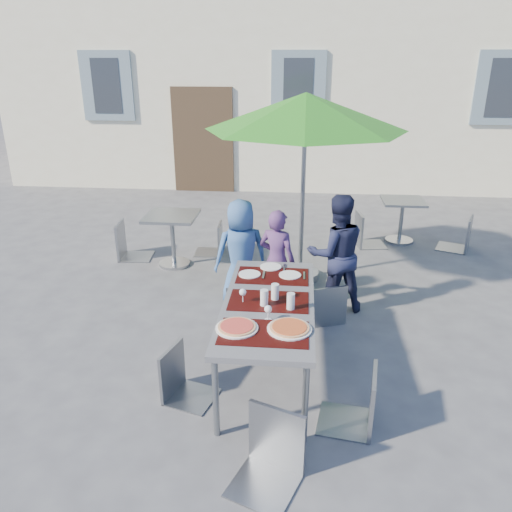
# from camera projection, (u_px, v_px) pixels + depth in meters

# --- Properties ---
(ground) EXTENTS (90.00, 90.00, 0.00)m
(ground) POSITION_uv_depth(u_px,v_px,m) (274.00, 428.00, 4.00)
(ground) COLOR #49494B
(ground) RESTS_ON ground
(dining_table) EXTENTS (0.80, 1.85, 0.76)m
(dining_table) POSITION_uv_depth(u_px,v_px,m) (269.00, 307.00, 4.44)
(dining_table) COLOR #46464B
(dining_table) RESTS_ON ground
(pizza_near_left) EXTENTS (0.34, 0.34, 0.03)m
(pizza_near_left) POSITION_uv_depth(u_px,v_px,m) (237.00, 327.00, 3.96)
(pizza_near_left) COLOR white
(pizza_near_left) RESTS_ON dining_table
(pizza_near_right) EXTENTS (0.36, 0.36, 0.03)m
(pizza_near_right) POSITION_uv_depth(u_px,v_px,m) (289.00, 328.00, 3.95)
(pizza_near_right) COLOR white
(pizza_near_right) RESTS_ON dining_table
(glassware) EXTENTS (0.49, 0.44, 0.15)m
(glassware) POSITION_uv_depth(u_px,v_px,m) (272.00, 298.00, 4.31)
(glassware) COLOR silver
(glassware) RESTS_ON dining_table
(place_settings) EXTENTS (0.66, 0.43, 0.01)m
(place_settings) POSITION_uv_depth(u_px,v_px,m) (270.00, 272.00, 5.00)
(place_settings) COLOR white
(place_settings) RESTS_ON dining_table
(child_0) EXTENTS (0.73, 0.59, 1.28)m
(child_0) POSITION_uv_depth(u_px,v_px,m) (241.00, 253.00, 5.81)
(child_0) COLOR #375E98
(child_0) RESTS_ON ground
(child_1) EXTENTS (0.52, 0.43, 1.21)m
(child_1) POSITION_uv_depth(u_px,v_px,m) (277.00, 261.00, 5.69)
(child_1) COLOR #533165
(child_1) RESTS_ON ground
(child_2) EXTENTS (0.74, 0.53, 1.39)m
(child_2) POSITION_uv_depth(u_px,v_px,m) (336.00, 254.00, 5.65)
(child_2) COLOR #1B1F3C
(child_2) RESTS_ON ground
(chair_0) EXTENTS (0.49, 0.49, 0.88)m
(chair_0) POSITION_uv_depth(u_px,v_px,m) (242.00, 279.00, 5.44)
(chair_0) COLOR gray
(chair_0) RESTS_ON ground
(chair_1) EXTENTS (0.62, 0.62, 1.06)m
(chair_1) POSITION_uv_depth(u_px,v_px,m) (286.00, 269.00, 5.39)
(chair_1) COLOR gray
(chair_1) RESTS_ON ground
(chair_2) EXTENTS (0.51, 0.51, 0.89)m
(chair_2) POSITION_uv_depth(u_px,v_px,m) (328.00, 280.00, 5.41)
(chair_2) COLOR gray
(chair_2) RESTS_ON ground
(chair_3) EXTENTS (0.48, 0.48, 0.88)m
(chair_3) POSITION_uv_depth(u_px,v_px,m) (180.00, 345.00, 4.19)
(chair_3) COLOR gray
(chair_3) RESTS_ON ground
(chair_4) EXTENTS (0.49, 0.48, 0.96)m
(chair_4) POSITION_uv_depth(u_px,v_px,m) (362.00, 366.00, 3.82)
(chair_4) COLOR gray
(chair_4) RESTS_ON ground
(chair_5) EXTENTS (0.56, 0.56, 0.97)m
(chair_5) POSITION_uv_depth(u_px,v_px,m) (271.00, 410.00, 3.33)
(chair_5) COLOR gray
(chair_5) RESTS_ON ground
(patio_umbrella) EXTENTS (2.45, 2.45, 2.38)m
(patio_umbrella) POSITION_uv_depth(u_px,v_px,m) (306.00, 113.00, 5.92)
(patio_umbrella) COLOR #ABADB3
(patio_umbrella) RESTS_ON ground
(cafe_table_0) EXTENTS (0.70, 0.70, 0.75)m
(cafe_table_0) POSITION_uv_depth(u_px,v_px,m) (172.00, 231.00, 6.94)
(cafe_table_0) COLOR #ABADB3
(cafe_table_0) RESTS_ON ground
(bg_chair_l_0) EXTENTS (0.49, 0.49, 1.01)m
(bg_chair_l_0) POSITION_uv_depth(u_px,v_px,m) (126.00, 219.00, 7.19)
(bg_chair_l_0) COLOR gray
(bg_chair_l_0) RESTS_ON ground
(bg_chair_r_0) EXTENTS (0.41, 0.41, 0.89)m
(bg_chair_r_0) POSITION_uv_depth(u_px,v_px,m) (213.00, 220.00, 7.38)
(bg_chair_r_0) COLOR gray
(bg_chair_r_0) RESTS_ON ground
(cafe_table_1) EXTENTS (0.64, 0.64, 0.69)m
(cafe_table_1) POSITION_uv_depth(u_px,v_px,m) (402.00, 215.00, 7.88)
(cafe_table_1) COLOR #ABADB3
(cafe_table_1) RESTS_ON ground
(bg_chair_l_1) EXTENTS (0.50, 0.50, 0.99)m
(bg_chair_l_1) POSITION_uv_depth(u_px,v_px,m) (367.00, 210.00, 7.66)
(bg_chair_l_1) COLOR gray
(bg_chair_l_1) RESTS_ON ground
(bg_chair_r_1) EXTENTS (0.58, 0.58, 0.99)m
(bg_chair_r_1) POSITION_uv_depth(u_px,v_px,m) (465.00, 213.00, 7.48)
(bg_chair_r_1) COLOR gray
(bg_chair_r_1) RESTS_ON ground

